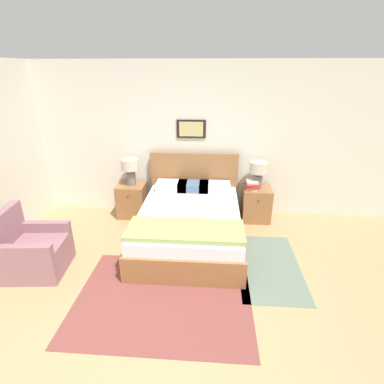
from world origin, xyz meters
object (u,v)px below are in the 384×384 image
at_px(armchair, 32,251).
at_px(table_lamp_by_door, 258,171).
at_px(nightstand_near_window, 132,200).
at_px(table_lamp_near_window, 130,168).
at_px(nightstand_by_door, 256,204).
at_px(bed, 190,223).

distance_m(armchair, table_lamp_by_door, 3.53).
height_order(armchair, nightstand_near_window, armchair).
bearing_deg(nightstand_near_window, table_lamp_near_window, 71.76).
distance_m(armchair, nightstand_by_door, 3.48).
bearing_deg(armchair, nightstand_near_window, 147.23).
bearing_deg(table_lamp_by_door, armchair, -150.91).
height_order(bed, table_lamp_near_window, bed).
xyz_separation_m(nightstand_near_window, nightstand_by_door, (2.18, 0.00, 0.00)).
bearing_deg(nightstand_by_door, bed, -144.22).
bearing_deg(bed, armchair, -155.68).
bearing_deg(bed, table_lamp_near_window, 143.43).
bearing_deg(nightstand_by_door, armchair, -151.27).
relative_size(armchair, table_lamp_near_window, 1.89).
bearing_deg(table_lamp_by_door, nightstand_by_door, -56.42).
distance_m(nightstand_near_window, table_lamp_near_window, 0.59).
bearing_deg(nightstand_near_window, table_lamp_by_door, 0.49).
relative_size(bed, nightstand_near_window, 3.57).
xyz_separation_m(bed, table_lamp_near_window, (-1.09, 0.81, 0.58)).
bearing_deg(nightstand_near_window, bed, -35.78).
bearing_deg(nightstand_by_door, table_lamp_by_door, 123.58).
height_order(armchair, table_lamp_by_door, table_lamp_by_door).
bearing_deg(nightstand_by_door, table_lamp_near_window, 179.51).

